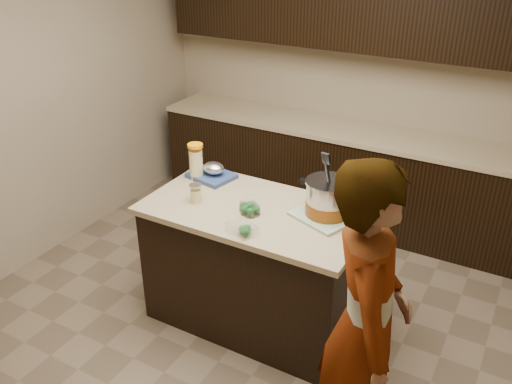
{
  "coord_description": "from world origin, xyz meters",
  "views": [
    {
      "loc": [
        1.5,
        -2.68,
        2.59
      ],
      "look_at": [
        0.0,
        0.0,
        1.02
      ],
      "focal_mm": 38.0,
      "sensor_mm": 36.0,
      "label": 1
    }
  ],
  "objects_px": {
    "person": "(365,326)",
    "stock_pot": "(328,200)",
    "island": "(256,266)",
    "lemonade_pitcher": "(196,163)"
  },
  "relations": [
    {
      "from": "person",
      "to": "stock_pot",
      "type": "bearing_deg",
      "value": 11.62
    },
    {
      "from": "stock_pot",
      "to": "person",
      "type": "height_order",
      "value": "person"
    },
    {
      "from": "island",
      "to": "lemonade_pitcher",
      "type": "distance_m",
      "value": 0.84
    },
    {
      "from": "person",
      "to": "lemonade_pitcher",
      "type": "bearing_deg",
      "value": 39.16
    },
    {
      "from": "island",
      "to": "lemonade_pitcher",
      "type": "relative_size",
      "value": 5.56
    },
    {
      "from": "stock_pot",
      "to": "person",
      "type": "xyz_separation_m",
      "value": [
        0.54,
        -0.82,
        -0.15
      ]
    },
    {
      "from": "island",
      "to": "person",
      "type": "distance_m",
      "value": 1.27
    },
    {
      "from": "stock_pot",
      "to": "lemonade_pitcher",
      "type": "xyz_separation_m",
      "value": [
        -1.03,
        0.06,
        0.01
      ]
    },
    {
      "from": "lemonade_pitcher",
      "to": "person",
      "type": "height_order",
      "value": "person"
    },
    {
      "from": "person",
      "to": "island",
      "type": "bearing_deg",
      "value": 33.03
    }
  ]
}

